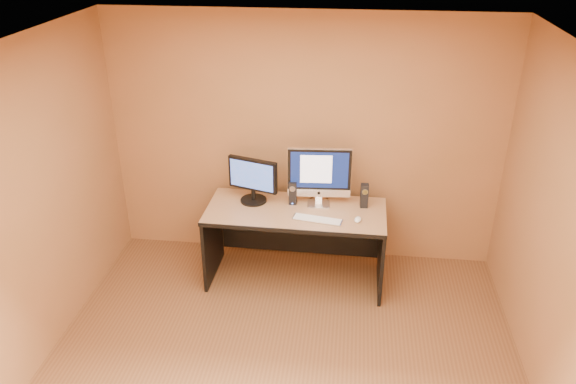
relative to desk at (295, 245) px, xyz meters
The scene contains 12 objects.
floor 1.49m from the desk, 89.08° to the right, with size 4.00×4.00×0.00m, color brown.
walls 1.69m from the desk, 89.08° to the right, with size 4.00×4.00×2.60m, color #9C653E, non-canonical shape.
ceiling 2.63m from the desk, 89.08° to the right, with size 4.00×4.00×0.00m, color white.
desk is the anchor object (origin of this frame).
imac 0.75m from the desk, 34.25° to the left, with size 0.62×0.23×0.60m, color silver, non-canonical shape.
second_monitor 0.78m from the desk, 162.34° to the left, with size 0.52×0.26×0.46m, color black, non-canonical shape.
speaker_left 0.54m from the desk, 107.21° to the left, with size 0.07×0.08×0.24m, color black, non-canonical shape.
speaker_right 0.85m from the desk, 13.40° to the left, with size 0.07×0.08×0.24m, color black, non-canonical shape.
keyboard 0.50m from the desk, 38.17° to the right, with size 0.47×0.13×0.02m, color silver.
mouse 0.75m from the desk, 13.70° to the right, with size 0.06×0.11×0.04m, color white.
cable_a 0.56m from the desk, 39.75° to the left, with size 0.01×0.01×0.24m, color black.
cable_b 0.53m from the desk, 63.65° to the left, with size 0.01×0.01×0.20m, color black.
Camera 1 is at (0.47, -3.31, 3.40)m, focal length 35.00 mm.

